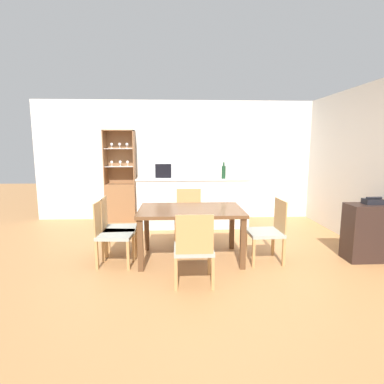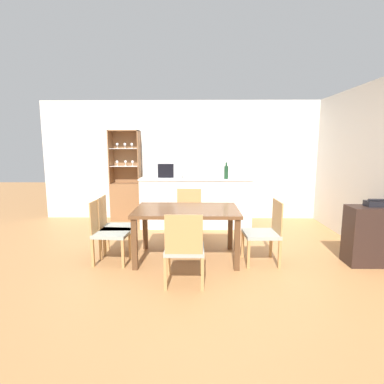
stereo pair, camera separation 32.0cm
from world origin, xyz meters
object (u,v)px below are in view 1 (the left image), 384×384
at_px(dining_chair_side_left_far, 117,228).
at_px(wine_bottle, 224,172).
at_px(dining_chair_side_right_near, 268,231).
at_px(microwave, 167,170).
at_px(telephone, 372,201).
at_px(side_cabinet, 366,232).
at_px(dining_table, 191,215).
at_px(dining_chair_side_left_near, 113,233).
at_px(display_cabinet, 121,194).
at_px(dining_chair_head_near, 194,248).
at_px(dining_chair_head_far, 189,216).

bearing_deg(dining_chair_side_left_far, wine_bottle, 125.90).
height_order(dining_chair_side_right_near, microwave, microwave).
distance_m(dining_chair_side_right_near, telephone, 1.50).
relative_size(microwave, side_cabinet, 0.59).
bearing_deg(dining_table, dining_chair_side_left_near, -172.81).
bearing_deg(side_cabinet, display_cabinet, 147.62).
height_order(dining_chair_side_left_far, telephone, telephone).
relative_size(dining_table, side_cabinet, 1.80).
bearing_deg(dining_chair_side_left_near, dining_table, 101.49).
bearing_deg(display_cabinet, dining_chair_side_right_near, -44.40).
bearing_deg(side_cabinet, dining_chair_side_right_near, 178.56).
bearing_deg(microwave, side_cabinet, -33.95).
bearing_deg(dining_chair_side_left_near, telephone, 93.86).
bearing_deg(dining_chair_head_near, dining_chair_side_right_near, 32.27).
distance_m(dining_chair_head_far, dining_chair_side_left_far, 1.26).
height_order(dining_chair_head_near, microwave, microwave).
relative_size(dining_chair_side_left_far, microwave, 1.85).
distance_m(dining_chair_side_right_near, microwave, 2.47).
distance_m(dining_table, dining_chair_head_far, 0.83).
bearing_deg(dining_chair_side_right_near, microwave, 35.57).
height_order(dining_chair_side_right_near, dining_chair_side_left_far, same).
xyz_separation_m(display_cabinet, dining_table, (1.38, -2.26, 0.07)).
xyz_separation_m(dining_chair_side_left_near, dining_chair_head_far, (1.07, 0.94, 0.00)).
height_order(dining_chair_side_left_near, telephone, telephone).
bearing_deg(dining_chair_side_left_far, display_cabinet, -174.35).
relative_size(dining_chair_side_left_near, side_cabinet, 1.08).
relative_size(dining_table, dining_chair_head_far, 1.66).
xyz_separation_m(dining_chair_side_left_far, side_cabinet, (3.52, -0.31, -0.03)).
bearing_deg(display_cabinet, dining_chair_head_far, -46.44).
xyz_separation_m(dining_chair_side_right_near, wine_bottle, (-0.37, 1.69, 0.67)).
xyz_separation_m(dining_table, dining_chair_head_far, (0.00, 0.81, -0.21)).
height_order(dining_chair_head_far, telephone, telephone).
xyz_separation_m(display_cabinet, dining_chair_head_near, (1.38, -3.07, -0.14)).
distance_m(dining_chair_side_left_near, dining_chair_side_left_far, 0.27).
xyz_separation_m(display_cabinet, dining_chair_side_left_far, (0.32, -2.13, -0.14)).
xyz_separation_m(dining_chair_head_near, microwave, (-0.38, 2.54, 0.70)).
height_order(dining_chair_head_far, microwave, microwave).
bearing_deg(telephone, display_cabinet, 148.06).
xyz_separation_m(wine_bottle, side_cabinet, (1.76, -1.72, -0.70)).
xyz_separation_m(dining_chair_head_far, side_cabinet, (2.45, -0.98, -0.03)).
relative_size(dining_chair_head_near, dining_chair_head_far, 1.00).
bearing_deg(side_cabinet, dining_chair_side_left_near, 179.40).
xyz_separation_m(dining_chair_side_left_near, side_cabinet, (3.52, -0.04, -0.03)).
xyz_separation_m(dining_chair_side_left_near, dining_chair_side_left_far, (-0.00, 0.27, 0.00)).
xyz_separation_m(display_cabinet, telephone, (3.89, -2.43, 0.27)).
bearing_deg(dining_chair_side_left_near, dining_chair_head_far, 135.65).
relative_size(dining_chair_side_left_near, wine_bottle, 2.78).
height_order(dining_chair_side_left_near, side_cabinet, dining_chair_side_left_near).
distance_m(dining_table, side_cabinet, 2.47).
bearing_deg(dining_chair_side_right_near, display_cabinet, 43.47).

